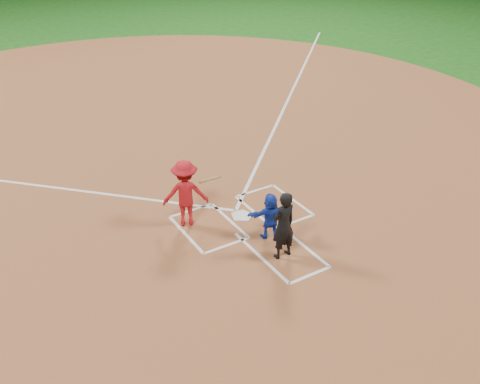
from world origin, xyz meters
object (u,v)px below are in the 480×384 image
home_plate (242,216)px  batter_at_plate (185,193)px  umpire (283,225)px  catcher (270,216)px

home_plate → batter_at_plate: (-1.34, 0.43, 0.85)m
home_plate → umpire: (-0.11, -1.91, 0.81)m
batter_at_plate → home_plate: bearing=-17.7°
umpire → batter_at_plate: 2.64m
catcher → batter_at_plate: 2.12m
catcher → batter_at_plate: bearing=-32.2°
umpire → batter_at_plate: (-1.23, 2.33, 0.04)m
home_plate → umpire: umpire is taller
catcher → batter_at_plate: batter_at_plate is taller
catcher → home_plate: bearing=-70.3°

